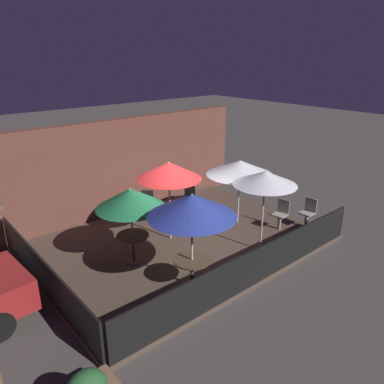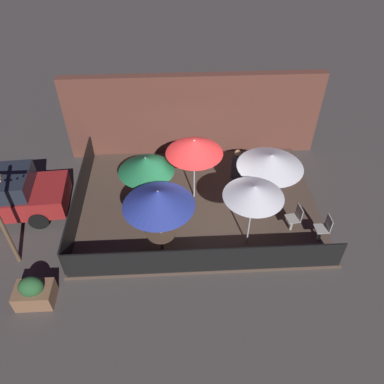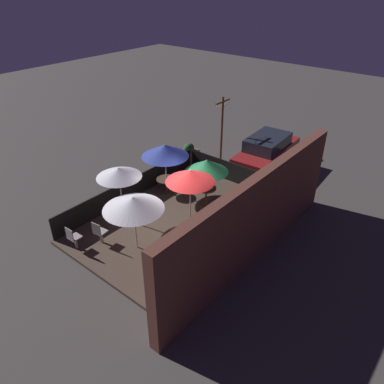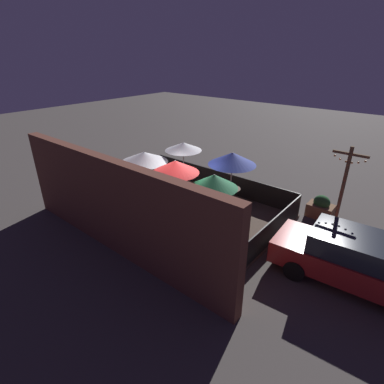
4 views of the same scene
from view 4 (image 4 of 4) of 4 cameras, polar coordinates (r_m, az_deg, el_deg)
name	(u,v)px [view 4 (image 4 of 4)]	position (r m, az deg, el deg)	size (l,w,h in m)	color
ground_plane	(179,214)	(12.70, -2.50, -4.22)	(60.00, 60.00, 0.00)	#423D3A
patio_deck	(179,213)	(12.68, -2.51, -3.98)	(8.09, 5.90, 0.12)	#47382D
building_wall	(113,207)	(10.07, -14.82, -2.70)	(9.69, 0.36, 3.33)	brown
fence_front	(219,180)	(14.50, 5.12, 2.21)	(7.89, 0.05, 0.95)	black
fence_side_left	(267,236)	(10.52, 14.10, -8.07)	(0.05, 5.70, 0.95)	black
patio_umbrella_0	(232,159)	(12.60, 7.69, 6.32)	(2.01, 2.01, 2.35)	#B2B2B7
patio_umbrella_1	(214,181)	(11.00, 4.23, 2.06)	(1.79, 1.79, 2.07)	#B2B2B7
patio_umbrella_2	(175,167)	(11.48, -3.19, 4.83)	(1.85, 1.85, 2.37)	#B2B2B7
patio_umbrella_3	(144,157)	(13.52, -9.12, 6.61)	(2.11, 2.11, 2.11)	#B2B2B7
patio_umbrella_4	(183,147)	(14.00, -1.66, 8.66)	(1.71, 1.71, 2.32)	#B2B2B7
dining_table_0	(230,191)	(13.16, 7.32, 0.10)	(0.87, 0.87, 0.73)	#4C3828
dining_table_1	(213,210)	(11.52, 4.04, -3.40)	(0.85, 0.85, 0.78)	#4C3828
patio_chair_0	(150,168)	(16.05, -7.96, 4.52)	(0.41, 0.41, 0.94)	gray
patio_chair_1	(140,217)	(11.32, -9.90, -4.78)	(0.56, 0.56, 0.96)	gray
patio_chair_2	(154,174)	(15.21, -7.23, 3.42)	(0.45, 0.45, 0.95)	gray
patron_0	(131,201)	(12.58, -11.51, -1.60)	(0.44, 0.44, 1.23)	#333338
planter_box	(321,208)	(13.42, 23.31, -2.77)	(1.01, 0.70, 0.95)	brown
light_post	(342,190)	(11.34, 26.70, 0.30)	(1.10, 0.12, 3.50)	brown
parked_car_0	(355,260)	(9.92, 28.61, -11.26)	(4.63, 2.02, 1.62)	maroon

